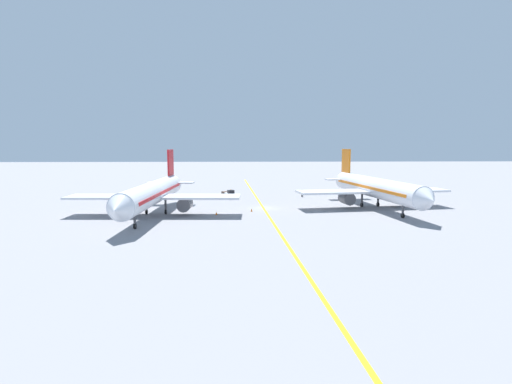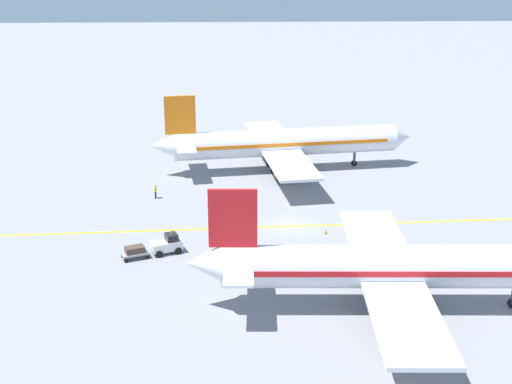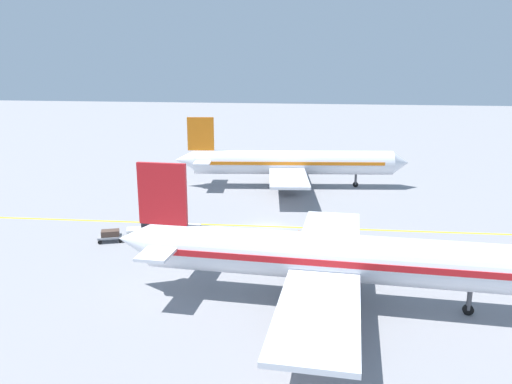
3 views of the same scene
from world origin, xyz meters
The scene contains 9 objects.
ground_plane centered at (0.00, 0.00, 0.00)m, with size 400.00×400.00×0.00m, color gray.
apron_yellow_centreline centered at (0.00, 0.00, 0.00)m, with size 0.40×120.00×0.01m, color yellow.
airplane_at_gate centered at (-20.13, 0.52, 3.71)m, with size 28.44×35.52×10.60m.
airplane_adjacent_stand centered at (18.25, 7.32, 3.71)m, with size 28.17×35.49×10.60m.
baggage_tug_white centered at (6.46, -12.77, 0.90)m, with size 2.60×3.34×2.11m.
baggage_cart_trailing centered at (7.68, -15.84, 0.76)m, with size 2.26×2.93×1.24m.
ground_crew_worker centered at (-9.39, -15.52, 0.91)m, with size 0.57×0.27×1.68m.
traffic_cone_near_nose centered at (8.15, 6.59, 0.28)m, with size 0.32×0.32×0.55m, color orange.
traffic_cone_mid_apron centered at (2.27, 3.56, 0.28)m, with size 0.32×0.32×0.55m, color orange.
Camera 1 is at (3.80, 71.71, 11.49)m, focal length 28.00 mm.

